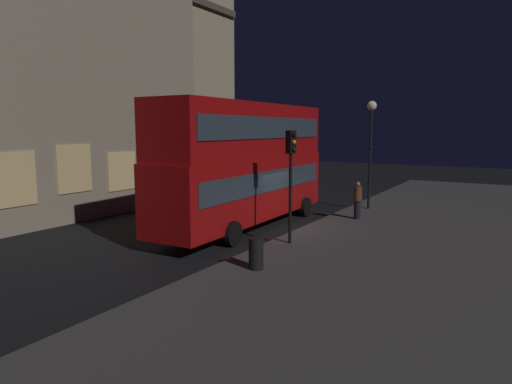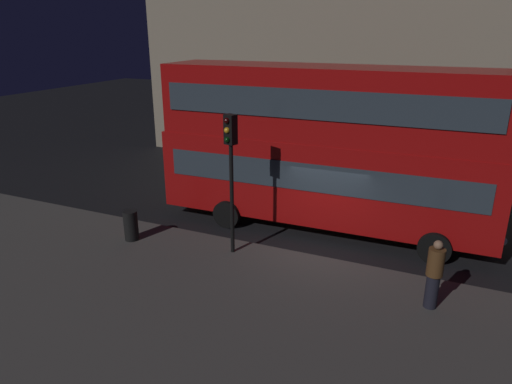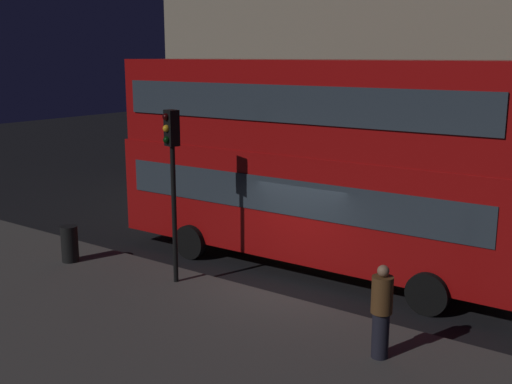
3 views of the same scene
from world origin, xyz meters
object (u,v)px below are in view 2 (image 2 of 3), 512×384
Objects in this scene: double_decker_bus at (325,143)px; litter_bin at (131,225)px; traffic_light_near_kerb at (231,156)px; pedestrian at (434,274)px.

double_decker_bus is 11.44× the size of litter_bin.
traffic_light_near_kerb is 2.36× the size of pedestrian.
pedestrian is (5.81, -0.68, -2.12)m from traffic_light_near_kerb.
double_decker_bus is 6.90m from litter_bin.
double_decker_bus is 2.66× the size of traffic_light_near_kerb.
pedestrian is at bearing -0.90° from litter_bin.
litter_bin is (-5.28, -3.71, -2.44)m from double_decker_bus.
litter_bin is (-3.40, -0.53, -2.55)m from traffic_light_near_kerb.
pedestrian is at bearing -45.78° from double_decker_bus.
double_decker_bus is at bearing 156.83° from pedestrian.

